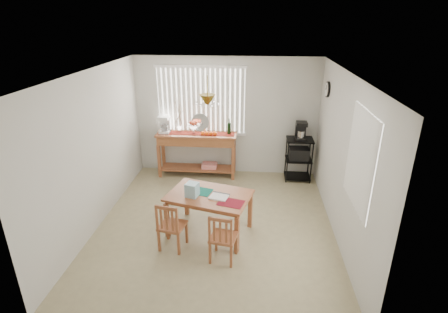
# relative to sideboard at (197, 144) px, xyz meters

# --- Properties ---
(ground) EXTENTS (4.00, 4.50, 0.01)m
(ground) POSITION_rel_sideboard_xyz_m (0.62, -1.98, -0.74)
(ground) COLOR tan
(room_shell) EXTENTS (4.20, 4.70, 2.70)m
(room_shell) POSITION_rel_sideboard_xyz_m (0.62, -1.97, 0.95)
(room_shell) COLOR beige
(room_shell) RESTS_ON ground
(sideboard) EXTENTS (1.75, 0.49, 0.98)m
(sideboard) POSITION_rel_sideboard_xyz_m (0.00, 0.00, 0.00)
(sideboard) COLOR #9C5834
(sideboard) RESTS_ON ground
(sideboard_items) EXTENTS (1.66, 0.42, 0.75)m
(sideboard_items) POSITION_rel_sideboard_xyz_m (-0.28, 0.02, 0.40)
(sideboard_items) COLOR maroon
(sideboard_items) RESTS_ON sideboard
(wire_cart) EXTENTS (0.55, 0.44, 0.94)m
(wire_cart) POSITION_rel_sideboard_xyz_m (2.22, -0.03, -0.17)
(wire_cart) COLOR black
(wire_cart) RESTS_ON ground
(cart_items) EXTENTS (0.22, 0.27, 0.39)m
(cart_items) POSITION_rel_sideboard_xyz_m (2.22, -0.02, 0.38)
(cart_items) COLOR black
(cart_items) RESTS_ON wire_cart
(dining_table) EXTENTS (1.47, 1.15, 0.70)m
(dining_table) POSITION_rel_sideboard_xyz_m (0.55, -2.21, -0.12)
(dining_table) COLOR #9C5834
(dining_table) RESTS_ON ground
(table_items) EXTENTS (0.98, 0.71, 0.22)m
(table_items) POSITION_rel_sideboard_xyz_m (0.40, -2.28, 0.04)
(table_items) COLOR #126758
(table_items) RESTS_ON dining_table
(chair_left) EXTENTS (0.44, 0.44, 0.82)m
(chair_left) POSITION_rel_sideboard_xyz_m (0.03, -2.72, -0.34)
(chair_left) COLOR #9C5834
(chair_left) RESTS_ON ground
(chair_right) EXTENTS (0.43, 0.43, 0.80)m
(chair_right) POSITION_rel_sideboard_xyz_m (0.84, -2.94, -0.34)
(chair_right) COLOR #9C5834
(chair_right) RESTS_ON ground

